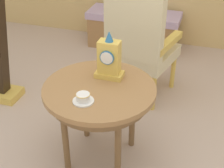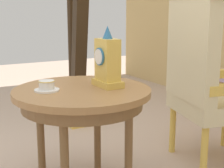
{
  "view_description": "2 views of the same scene",
  "coord_description": "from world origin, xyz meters",
  "px_view_note": "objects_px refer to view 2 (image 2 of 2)",
  "views": [
    {
      "loc": [
        0.65,
        -1.67,
        1.77
      ],
      "look_at": [
        0.06,
        0.18,
        0.55
      ],
      "focal_mm": 52.65,
      "sensor_mm": 36.0,
      "label": 1
    },
    {
      "loc": [
        1.65,
        -0.72,
        1.02
      ],
      "look_at": [
        0.12,
        0.16,
        0.64
      ],
      "focal_mm": 53.91,
      "sensor_mm": 36.0,
      "label": 2
    }
  ],
  "objects_px": {
    "side_table": "(82,101)",
    "harp": "(77,44)",
    "mantel_clock": "(107,63)",
    "teacup_left": "(47,86)"
  },
  "relations": [
    {
      "from": "side_table",
      "to": "harp",
      "type": "xyz_separation_m",
      "value": [
        -1.11,
        0.46,
        0.2
      ]
    },
    {
      "from": "harp",
      "to": "mantel_clock",
      "type": "bearing_deg",
      "value": -15.72
    },
    {
      "from": "harp",
      "to": "side_table",
      "type": "bearing_deg",
      "value": -22.72
    },
    {
      "from": "mantel_clock",
      "to": "harp",
      "type": "height_order",
      "value": "harp"
    },
    {
      "from": "teacup_left",
      "to": "mantel_clock",
      "type": "bearing_deg",
      "value": 79.93
    },
    {
      "from": "teacup_left",
      "to": "mantel_clock",
      "type": "relative_size",
      "value": 0.39
    },
    {
      "from": "mantel_clock",
      "to": "harp",
      "type": "xyz_separation_m",
      "value": [
        -1.13,
        0.32,
        -0.0
      ]
    },
    {
      "from": "side_table",
      "to": "mantel_clock",
      "type": "bearing_deg",
      "value": 81.63
    },
    {
      "from": "side_table",
      "to": "mantel_clock",
      "type": "height_order",
      "value": "mantel_clock"
    },
    {
      "from": "teacup_left",
      "to": "side_table",
      "type": "bearing_deg",
      "value": 78.62
    },
    {
      "from": "side_table",
      "to": "harp",
      "type": "height_order",
      "value": "harp"
    },
    {
      "from": "teacup_left",
      "to": "harp",
      "type": "bearing_deg",
      "value": 148.72
    },
    {
      "from": "teacup_left",
      "to": "harp",
      "type": "xyz_separation_m",
      "value": [
        -1.07,
        0.65,
        0.11
      ]
    },
    {
      "from": "teacup_left",
      "to": "mantel_clock",
      "type": "xyz_separation_m",
      "value": [
        0.06,
        0.33,
        0.11
      ]
    },
    {
      "from": "side_table",
      "to": "teacup_left",
      "type": "height_order",
      "value": "teacup_left"
    }
  ]
}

